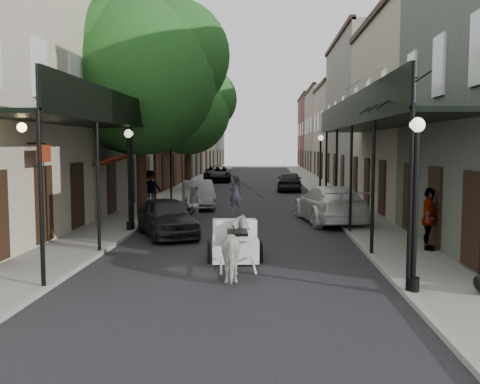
# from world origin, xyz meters

# --- Properties ---
(ground) EXTENTS (140.00, 140.00, 0.00)m
(ground) POSITION_xyz_m (0.00, 0.00, 0.00)
(ground) COLOR gray
(ground) RESTS_ON ground
(road) EXTENTS (8.00, 90.00, 0.01)m
(road) POSITION_xyz_m (0.00, 20.00, 0.01)
(road) COLOR black
(road) RESTS_ON ground
(sidewalk_left) EXTENTS (2.20, 90.00, 0.12)m
(sidewalk_left) POSITION_xyz_m (-5.00, 20.00, 0.06)
(sidewalk_left) COLOR gray
(sidewalk_left) RESTS_ON ground
(sidewalk_right) EXTENTS (2.20, 90.00, 0.12)m
(sidewalk_right) POSITION_xyz_m (5.00, 20.00, 0.06)
(sidewalk_right) COLOR gray
(sidewalk_right) RESTS_ON ground
(building_row_left) EXTENTS (5.00, 80.00, 10.50)m
(building_row_left) POSITION_xyz_m (-8.60, 30.00, 5.25)
(building_row_left) COLOR #AEA58B
(building_row_left) RESTS_ON ground
(building_row_right) EXTENTS (5.00, 80.00, 10.50)m
(building_row_right) POSITION_xyz_m (8.60, 30.00, 5.25)
(building_row_right) COLOR gray
(building_row_right) RESTS_ON ground
(gallery_left) EXTENTS (2.20, 18.05, 4.88)m
(gallery_left) POSITION_xyz_m (-4.79, 6.98, 4.05)
(gallery_left) COLOR black
(gallery_left) RESTS_ON sidewalk_left
(gallery_right) EXTENTS (2.20, 18.05, 4.88)m
(gallery_right) POSITION_xyz_m (4.79, 6.98, 4.05)
(gallery_right) COLOR black
(gallery_right) RESTS_ON sidewalk_right
(tree_near) EXTENTS (7.31, 6.80, 9.63)m
(tree_near) POSITION_xyz_m (-4.20, 10.18, 6.49)
(tree_near) COLOR #382619
(tree_near) RESTS_ON sidewalk_left
(tree_far) EXTENTS (6.45, 6.00, 8.61)m
(tree_far) POSITION_xyz_m (-4.25, 24.18, 5.84)
(tree_far) COLOR #382619
(tree_far) RESTS_ON sidewalk_left
(lamppost_right_near) EXTENTS (0.32, 0.32, 3.71)m
(lamppost_right_near) POSITION_xyz_m (4.10, -2.00, 2.05)
(lamppost_right_near) COLOR black
(lamppost_right_near) RESTS_ON sidewalk_right
(lamppost_left) EXTENTS (0.32, 0.32, 3.71)m
(lamppost_left) POSITION_xyz_m (-4.10, 6.00, 2.05)
(lamppost_left) COLOR black
(lamppost_left) RESTS_ON sidewalk_left
(lamppost_right_far) EXTENTS (0.32, 0.32, 3.71)m
(lamppost_right_far) POSITION_xyz_m (4.10, 18.00, 2.05)
(lamppost_right_far) COLOR black
(lamppost_right_far) RESTS_ON sidewalk_right
(horse) EXTENTS (0.95, 1.81, 1.47)m
(horse) POSITION_xyz_m (0.25, -0.61, 0.74)
(horse) COLOR beige
(horse) RESTS_ON ground
(carriage) EXTENTS (1.64, 2.28, 2.47)m
(carriage) POSITION_xyz_m (0.04, 1.68, 0.96)
(carriage) COLOR black
(carriage) RESTS_ON ground
(pedestrian_walking) EXTENTS (0.93, 0.79, 1.67)m
(pedestrian_walking) POSITION_xyz_m (-2.00, 8.27, 0.83)
(pedestrian_walking) COLOR #9F9F96
(pedestrian_walking) RESTS_ON ground
(pedestrian_sidewalk_left) EXTENTS (1.27, 0.87, 1.80)m
(pedestrian_sidewalk_left) POSITION_xyz_m (-5.20, 14.56, 1.02)
(pedestrian_sidewalk_left) COLOR gray
(pedestrian_sidewalk_left) RESTS_ON sidewalk_left
(pedestrian_sidewalk_right) EXTENTS (0.80, 1.18, 1.87)m
(pedestrian_sidewalk_right) POSITION_xyz_m (5.80, 2.63, 1.05)
(pedestrian_sidewalk_right) COLOR gray
(pedestrian_sidewalk_right) RESTS_ON sidewalk_right
(car_left_near) EXTENTS (3.12, 4.41, 1.39)m
(car_left_near) POSITION_xyz_m (-2.60, 5.32, 0.70)
(car_left_near) COLOR black
(car_left_near) RESTS_ON ground
(car_left_mid) EXTENTS (2.33, 4.54, 1.43)m
(car_left_mid) POSITION_xyz_m (-2.60, 14.00, 0.71)
(car_left_mid) COLOR gray
(car_left_mid) RESTS_ON ground
(car_left_far) EXTENTS (2.77, 5.32, 1.43)m
(car_left_far) POSITION_xyz_m (-3.41, 33.84, 0.72)
(car_left_far) COLOR black
(car_left_far) RESTS_ON ground
(car_right_near) EXTENTS (2.96, 5.66, 1.57)m
(car_right_near) POSITION_xyz_m (3.60, 9.00, 0.78)
(car_right_near) COLOR silver
(car_right_near) RESTS_ON ground
(car_right_far) EXTENTS (1.90, 4.27, 1.43)m
(car_right_far) POSITION_xyz_m (2.60, 24.44, 0.71)
(car_right_far) COLOR black
(car_right_far) RESTS_ON ground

